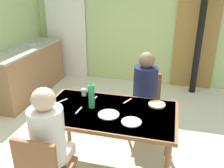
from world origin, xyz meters
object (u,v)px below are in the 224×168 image
(kitchen_counter, at_px, (27,71))
(chair_far_diner, at_px, (145,101))
(person_near_diner, at_px, (48,134))
(dining_table, at_px, (109,116))
(water_bottle_green_near, at_px, (91,96))
(person_far_diner, at_px, (145,86))

(kitchen_counter, height_order, chair_far_diner, kitchen_counter)
(person_near_diner, bearing_deg, kitchen_counter, 127.08)
(dining_table, distance_m, water_bottle_green_near, 0.29)
(person_near_diner, bearing_deg, person_far_diner, 61.82)
(chair_far_diner, height_order, person_near_diner, person_near_diner)
(dining_table, xyz_separation_m, chair_far_diner, (0.31, 0.77, -0.15))
(kitchen_counter, distance_m, person_far_diner, 2.55)
(dining_table, height_order, person_far_diner, person_far_diner)
(kitchen_counter, bearing_deg, person_near_diner, -52.92)
(person_far_diner, bearing_deg, kitchen_counter, -21.80)
(person_near_diner, bearing_deg, chair_far_diner, 64.18)
(chair_far_diner, distance_m, water_bottle_green_near, 0.97)
(kitchen_counter, distance_m, person_near_diner, 2.78)
(kitchen_counter, relative_size, chair_far_diner, 2.18)
(kitchen_counter, height_order, person_far_diner, person_far_diner)
(water_bottle_green_near, bearing_deg, person_far_diner, 49.98)
(person_near_diner, bearing_deg, dining_table, 59.93)
(person_near_diner, relative_size, person_far_diner, 1.00)
(kitchen_counter, xyz_separation_m, chair_far_diner, (2.35, -0.80, 0.05))
(person_far_diner, bearing_deg, dining_table, 63.77)
(chair_far_diner, bearing_deg, water_bottle_green_near, 55.56)
(kitchen_counter, bearing_deg, chair_far_diner, -18.87)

